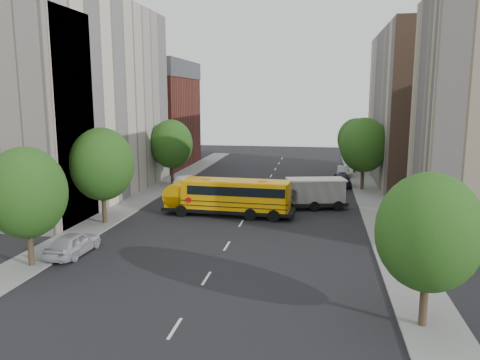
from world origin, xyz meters
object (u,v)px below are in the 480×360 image
(street_tree_3, at_px, (429,232))
(parked_car_5, at_px, (343,172))
(street_tree_4, at_px, (364,145))
(street_tree_1, at_px, (102,164))
(parked_car_4, at_px, (342,179))
(street_tree_2, at_px, (171,144))
(school_bus, at_px, (227,195))
(parked_car_0, at_px, (73,243))
(parked_car_1, at_px, (186,181))
(safari_truck, at_px, (311,193))
(street_tree_0, at_px, (26,193))
(street_tree_5, at_px, (356,139))

(street_tree_3, relative_size, parked_car_5, 1.65)
(street_tree_4, xyz_separation_m, parked_car_5, (-1.64, 8.48, -4.37))
(street_tree_1, bearing_deg, parked_car_4, 45.79)
(street_tree_1, bearing_deg, street_tree_2, 90.00)
(parked_car_5, bearing_deg, school_bus, -112.58)
(parked_car_0, relative_size, parked_car_1, 1.01)
(street_tree_4, relative_size, safari_truck, 1.15)
(street_tree_0, height_order, street_tree_1, street_tree_1)
(school_bus, distance_m, parked_car_1, 13.78)
(street_tree_2, distance_m, street_tree_3, 38.83)
(street_tree_1, distance_m, school_bus, 10.82)
(street_tree_5, height_order, parked_car_0, street_tree_5)
(street_tree_2, bearing_deg, street_tree_3, -55.49)
(parked_car_0, bearing_deg, parked_car_5, -116.92)
(street_tree_0, distance_m, parked_car_4, 36.56)
(parked_car_1, bearing_deg, parked_car_4, -165.45)
(street_tree_3, distance_m, parked_car_5, 40.69)
(street_tree_1, distance_m, parked_car_4, 28.82)
(street_tree_5, height_order, parked_car_4, street_tree_5)
(street_tree_3, distance_m, street_tree_5, 44.00)
(school_bus, height_order, parked_car_4, school_bus)
(street_tree_0, relative_size, parked_car_4, 1.58)
(street_tree_2, height_order, parked_car_5, street_tree_2)
(safari_truck, bearing_deg, parked_car_4, 61.31)
(street_tree_0, distance_m, safari_truck, 24.80)
(street_tree_2, distance_m, parked_car_0, 25.84)
(parked_car_5, bearing_deg, street_tree_5, 68.83)
(street_tree_4, bearing_deg, street_tree_5, 90.00)
(street_tree_4, xyz_separation_m, safari_truck, (-5.46, -9.79, -3.57))
(school_bus, xyz_separation_m, parked_car_4, (10.52, 16.02, -1.02))
(safari_truck, xyz_separation_m, parked_car_4, (3.34, 12.23, -0.71))
(parked_car_4, bearing_deg, parked_car_0, -127.92)
(street_tree_1, relative_size, parked_car_4, 1.68)
(street_tree_0, bearing_deg, safari_truck, 47.74)
(parked_car_0, bearing_deg, street_tree_5, -116.55)
(parked_car_0, height_order, parked_car_1, parked_car_0)
(street_tree_0, xyz_separation_m, parked_car_4, (19.89, 30.44, -3.84))
(parked_car_4, xyz_separation_m, parked_car_5, (0.47, 6.04, -0.09))
(street_tree_4, bearing_deg, parked_car_0, -128.95)
(parked_car_0, height_order, parked_car_5, parked_car_0)
(street_tree_3, xyz_separation_m, parked_car_5, (-1.64, 40.48, -3.74))
(school_bus, relative_size, safari_truck, 1.67)
(street_tree_5, distance_m, parked_car_1, 24.49)
(street_tree_1, xyz_separation_m, street_tree_4, (22.00, 18.00, 0.12))
(street_tree_2, xyz_separation_m, parked_car_1, (2.20, -1.85, -4.08))
(safari_truck, distance_m, parked_car_0, 21.82)
(street_tree_0, height_order, safari_truck, street_tree_0)
(street_tree_2, relative_size, parked_car_1, 1.70)
(street_tree_4, bearing_deg, safari_truck, -119.13)
(street_tree_1, relative_size, street_tree_2, 1.03)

